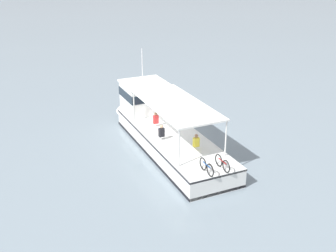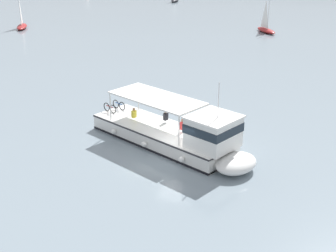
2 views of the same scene
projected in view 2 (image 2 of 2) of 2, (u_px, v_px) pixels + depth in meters
The scene contains 4 objects.
ground_plane at pixel (179, 158), 29.40m from camera, with size 400.00×400.00×0.00m, color gray.
ferry_main at pixel (179, 135), 30.29m from camera, with size 12.81×8.22×5.32m.
sailboat_mid_channel at pixel (22, 25), 70.96m from camera, with size 3.44×4.91×5.40m.
sailboat_off_bow at pixel (266, 29), 68.06m from camera, with size 3.88×4.75×5.40m.
Camera 2 is at (7.42, -25.32, 13.16)m, focal length 48.98 mm.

